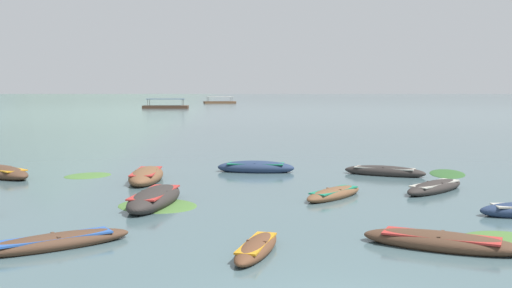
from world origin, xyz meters
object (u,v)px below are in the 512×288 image
at_px(rowboat_6, 256,168).
at_px(ferry_2, 220,102).
at_px(rowboat_3, 334,194).
at_px(rowboat_7, 1,172).
at_px(rowboat_0, 384,172).
at_px(rowboat_2, 441,242).
at_px(rowboat_10, 56,242).
at_px(rowboat_1, 146,176).
at_px(rowboat_9, 257,248).
at_px(rowboat_12, 435,187).
at_px(ferry_1, 166,107).
at_px(rowboat_8, 155,199).

xyz_separation_m(rowboat_6, ferry_2, (-0.67, 172.84, 0.22)).
distance_m(rowboat_3, rowboat_7, 16.32).
distance_m(rowboat_0, ferry_2, 174.63).
distance_m(rowboat_2, rowboat_7, 21.45).
bearing_deg(rowboat_3, rowboat_0, 57.41).
xyz_separation_m(rowboat_3, ferry_2, (-3.21, 180.29, 0.29)).
bearing_deg(rowboat_10, rowboat_1, 84.85).
bearing_deg(rowboat_1, rowboat_9, -71.05).
xyz_separation_m(rowboat_12, ferry_1, (-21.13, 119.01, 0.27)).
distance_m(rowboat_7, rowboat_10, 14.59).
height_order(rowboat_1, rowboat_9, rowboat_1).
xyz_separation_m(rowboat_10, rowboat_12, (13.24, 7.76, 0.02)).
xyz_separation_m(rowboat_1, rowboat_3, (7.77, -4.74, -0.08)).
relative_size(rowboat_3, rowboat_8, 0.70).
bearing_deg(rowboat_1, rowboat_2, -53.19).
bearing_deg(rowboat_1, rowboat_10, -95.15).
distance_m(rowboat_10, ferry_1, 127.01).
relative_size(rowboat_0, ferry_2, 0.35).
xyz_separation_m(rowboat_7, ferry_1, (-1.76, 113.52, 0.23)).
xyz_separation_m(rowboat_1, rowboat_7, (-7.15, 1.86, -0.02)).
relative_size(rowboat_1, rowboat_2, 1.08).
bearing_deg(rowboat_10, rowboat_3, 37.07).
height_order(rowboat_7, ferry_2, ferry_2).
distance_m(rowboat_6, rowboat_9, 15.05).
distance_m(rowboat_3, rowboat_10, 11.03).
relative_size(rowboat_2, rowboat_9, 1.33).
height_order(rowboat_0, rowboat_1, rowboat_1).
distance_m(rowboat_1, ferry_1, 115.72).
bearing_deg(rowboat_0, rowboat_7, 177.52).
relative_size(rowboat_6, ferry_1, 0.38).
height_order(rowboat_7, rowboat_10, rowboat_7).
bearing_deg(ferry_1, rowboat_1, -85.58).
xyz_separation_m(rowboat_6, rowboat_10, (-6.26, -14.10, -0.07)).
relative_size(rowboat_7, ferry_2, 0.37).
xyz_separation_m(rowboat_3, rowboat_12, (4.44, 1.11, 0.02)).
bearing_deg(rowboat_2, rowboat_12, 69.89).
distance_m(rowboat_0, rowboat_7, 18.64).
bearing_deg(ferry_1, ferry_2, 77.37).
height_order(rowboat_9, ferry_1, ferry_1).
bearing_deg(rowboat_7, ferry_2, 86.14).
bearing_deg(rowboat_9, rowboat_3, 64.90).
xyz_separation_m(rowboat_3, rowboat_10, (-8.80, -6.65, -0.00)).
xyz_separation_m(rowboat_1, rowboat_2, (9.09, -12.15, -0.06)).
bearing_deg(rowboat_3, ferry_1, 97.91).
bearing_deg(rowboat_10, rowboat_8, 70.29).
bearing_deg(rowboat_9, rowboat_7, 128.78).
height_order(rowboat_3, rowboat_12, rowboat_12).
xyz_separation_m(rowboat_0, rowboat_12, (0.74, -4.68, -0.01)).
bearing_deg(ferry_1, rowboat_12, -79.93).
bearing_deg(rowboat_12, rowboat_9, -132.62).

